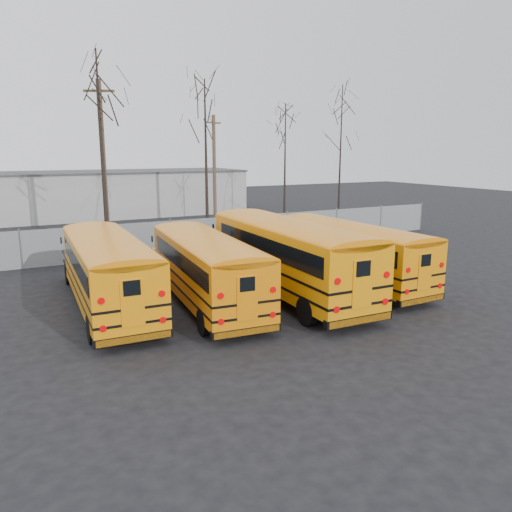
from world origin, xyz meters
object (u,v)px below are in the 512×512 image
utility_pole_right (214,171)px  bus_a (107,266)px  bus_b (205,264)px  bus_c (286,251)px  bus_d (348,248)px  utility_pole_left (103,164)px

utility_pole_right → bus_a: bearing=-149.4°
bus_b → bus_c: size_ratio=0.89×
bus_b → bus_d: size_ratio=1.01×
bus_a → bus_b: size_ratio=1.02×
bus_b → utility_pole_right: bearing=70.9°
bus_a → bus_d: (10.48, -1.23, -0.04)m
bus_c → bus_d: bus_c is taller
bus_b → bus_c: bus_c is taller
bus_b → utility_pole_left: (-1.02, 13.58, 3.52)m
bus_a → utility_pole_right: 20.62m
bus_d → bus_b: bearing=178.3°
utility_pole_left → utility_pole_right: bearing=49.8°
utility_pole_left → utility_pole_right: (9.12, 4.40, -0.77)m
bus_b → utility_pole_left: size_ratio=1.02×
bus_b → bus_c: 3.53m
bus_c → utility_pole_left: (-4.53, 13.88, 3.29)m
bus_d → utility_pole_left: size_ratio=1.02×
utility_pole_left → utility_pole_right: 10.16m
bus_a → utility_pole_left: size_ratio=1.04×
bus_b → bus_d: 6.96m
utility_pole_right → bus_c: bearing=-128.9°
bus_a → utility_pole_left: bearing=81.0°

